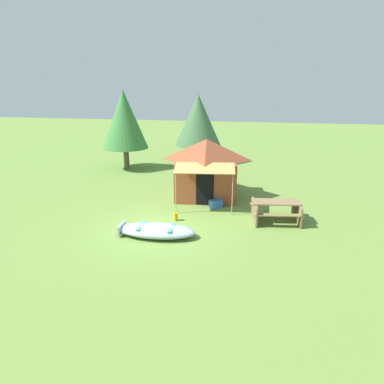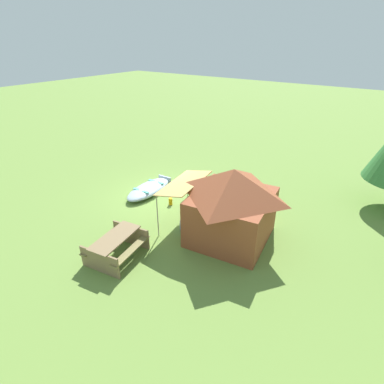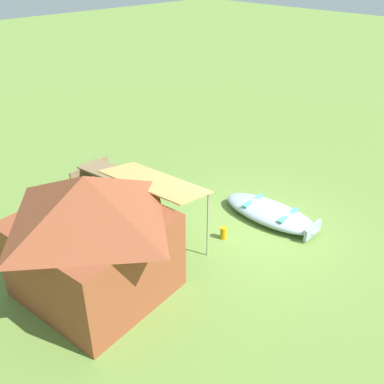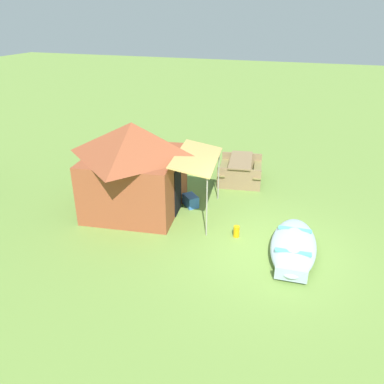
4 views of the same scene
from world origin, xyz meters
name	(u,v)px [view 1 (image 1 of 4)]	position (x,y,z in m)	size (l,w,h in m)	color
ground_plane	(161,228)	(0.00, 0.00, 0.00)	(80.00, 80.00, 0.00)	olive
beached_rowboat	(156,230)	(0.06, -0.71, 0.21)	(2.76, 1.25, 0.40)	#9AAEBD
canvas_cabin_tent	(206,167)	(0.99, 4.04, 1.39)	(3.24, 4.13, 2.68)	brown
picnic_table	(276,209)	(4.10, 1.53, 0.50)	(2.00, 1.71, 0.80)	olive
cooler_box	(216,204)	(1.67, 2.55, 0.18)	(0.52, 0.33, 0.36)	#3264B3
fuel_can	(176,217)	(0.36, 0.80, 0.16)	(0.16, 0.16, 0.31)	#D7980C
pine_tree_back_left	(198,120)	(-0.72, 11.00, 2.84)	(3.02, 3.02, 4.49)	brown
pine_tree_back_right	(124,120)	(-4.81, 8.62, 3.03)	(2.78, 2.78, 4.78)	brown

